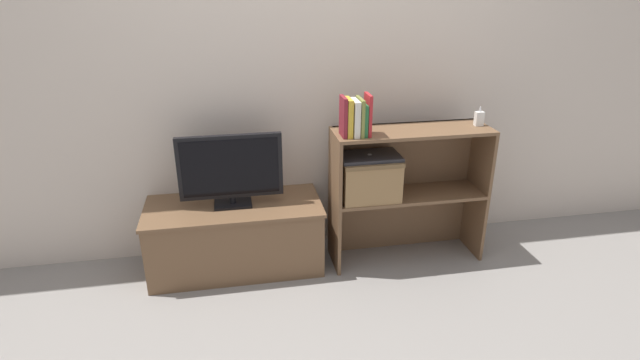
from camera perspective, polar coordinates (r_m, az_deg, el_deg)
The scene contains 15 objects.
ground_plane at distance 3.08m, azimuth 0.53°, elevation -11.04°, with size 16.00×16.00×0.00m, color gray.
wall_back at distance 3.08m, azimuth -1.18°, elevation 13.18°, with size 10.00×0.05×2.40m.
tv_stand at distance 3.12m, azimuth -9.63°, elevation -6.33°, with size 1.05×0.47×0.42m.
tv at distance 2.93m, azimuth -10.19°, elevation 1.27°, with size 0.60×0.14×0.44m.
bookshelf_lower_tier at distance 3.25m, azimuth 9.47°, elevation -3.62°, with size 0.95×0.30×0.45m.
bookshelf_upper_tier at distance 3.08m, azimuth 9.99°, elevation 3.49°, with size 0.95×0.30×0.41m.
book_maroon at distance 2.78m, azimuth 2.68°, elevation 7.24°, with size 0.02×0.12×0.22m.
book_mustard at distance 2.79m, azimuth 3.25°, elevation 7.16°, with size 0.03×0.13×0.21m.
book_ivory at distance 2.80m, azimuth 4.01°, elevation 7.09°, with size 0.03×0.14×0.20m.
book_olive at distance 2.81m, azimuth 4.59°, elevation 7.20°, with size 0.02×0.15×0.21m.
book_forest at distance 2.82m, azimuth 5.01°, elevation 6.91°, with size 0.02×0.13×0.18m.
book_crimson at distance 2.82m, azimuth 5.49°, elevation 7.45°, with size 0.02×0.12×0.23m.
baby_monitor at distance 3.14m, azimuth 17.72°, elevation 6.70°, with size 0.05×0.04×0.12m.
storage_basket_left at distance 2.98m, azimuth 5.59°, elevation 0.45°, with size 0.35×0.27×0.25m.
laptop at distance 2.94m, azimuth 5.68°, elevation 2.71°, with size 0.36×0.22×0.02m.
Camera 1 is at (-0.50, -2.51, 1.71)m, focal length 28.00 mm.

